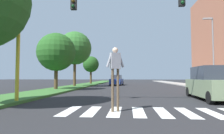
# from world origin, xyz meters

# --- Properties ---
(ground_plane) EXTENTS (140.00, 140.00, 0.00)m
(ground_plane) POSITION_xyz_m (0.00, 30.00, 0.00)
(ground_plane) COLOR #262628
(crosswalk) EXTENTS (6.75, 2.20, 0.01)m
(crosswalk) POSITION_xyz_m (0.00, 6.12, 0.00)
(crosswalk) COLOR silver
(crosswalk) RESTS_ON ground_plane
(median_strip) EXTENTS (3.32, 64.00, 0.15)m
(median_strip) POSITION_xyz_m (-7.77, 28.00, 0.07)
(median_strip) COLOR #386B2D
(median_strip) RESTS_ON ground_plane
(tree_mid) EXTENTS (3.84, 3.84, 5.63)m
(tree_mid) POSITION_xyz_m (-8.05, 16.82, 3.84)
(tree_mid) COLOR #4C3823
(tree_mid) RESTS_ON median_strip
(tree_far) EXTENTS (4.47, 4.47, 7.31)m
(tree_far) POSITION_xyz_m (-7.98, 23.01, 5.21)
(tree_far) COLOR #4C3823
(tree_far) RESTS_ON median_strip
(tree_distant) EXTENTS (2.90, 2.90, 4.96)m
(tree_distant) POSITION_xyz_m (-7.57, 31.78, 3.63)
(tree_distant) COLOR #4C3823
(tree_distant) RESTS_ON median_strip
(sidewalk_right) EXTENTS (3.00, 64.00, 0.15)m
(sidewalk_right) POSITION_xyz_m (8.61, 28.00, 0.07)
(sidewalk_right) COLOR #9E9991
(sidewalk_right) RESTS_ON ground_plane
(traffic_light_gantry) EXTENTS (9.67, 0.30, 6.00)m
(traffic_light_gantry) POSITION_xyz_m (-3.53, 7.76, 4.39)
(traffic_light_gantry) COLOR gold
(traffic_light_gantry) RESTS_ON median_strip
(street_lamp_right) EXTENTS (1.02, 0.24, 7.50)m
(street_lamp_right) POSITION_xyz_m (8.02, 18.98, 4.59)
(street_lamp_right) COLOR slate
(street_lamp_right) RESTS_ON sidewalk_right
(pedestrian_performer) EXTENTS (0.71, 0.40, 2.49)m
(pedestrian_performer) POSITION_xyz_m (-1.34, 6.07, 1.66)
(pedestrian_performer) COLOR brown
(pedestrian_performer) RESTS_ON ground_plane
(suv_crossing) EXTENTS (2.14, 4.68, 1.97)m
(suv_crossing) POSITION_xyz_m (4.11, 10.27, 0.93)
(suv_crossing) COLOR gray
(suv_crossing) RESTS_ON ground_plane
(sedan_midblock) EXTENTS (2.12, 4.65, 1.67)m
(sedan_midblock) POSITION_xyz_m (-2.70, 28.97, 0.78)
(sedan_midblock) COLOR navy
(sedan_midblock) RESTS_ON ground_plane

